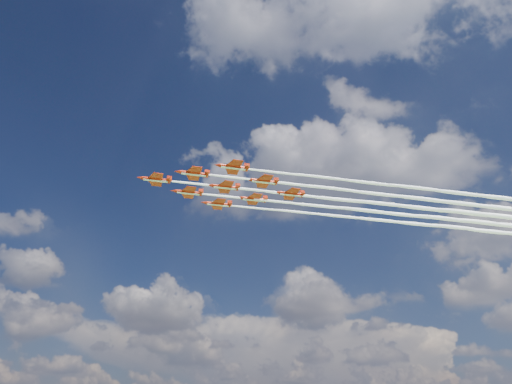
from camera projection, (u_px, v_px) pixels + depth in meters
The scene contains 9 objects.
jet_lead at pixel (362, 202), 161.75m from camera, with size 117.90×76.88×2.54m.
jet_row2_port at pixel (401, 197), 158.32m from camera, with size 117.90×76.88×2.54m.
jet_row2_starb at pixel (383, 212), 169.62m from camera, with size 117.90×76.88×2.54m.
jet_row3_port at pixel (442, 191), 154.89m from camera, with size 117.90×76.88×2.54m.
jet_row3_centre at pixel (420, 208), 166.19m from camera, with size 117.90×76.88×2.54m.
jet_row3_starb at pixel (401, 222), 177.50m from camera, with size 117.90×76.88×2.54m.
jet_row4_port at pixel (460, 203), 162.76m from camera, with size 117.90×76.88×2.54m.
jet_row4_starb at pixel (438, 218), 174.07m from camera, with size 117.90×76.88×2.54m.
jet_tail at pixel (475, 214), 170.64m from camera, with size 117.90×76.88×2.54m.
Camera 1 is at (55.33, -126.51, 4.13)m, focal length 35.00 mm.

